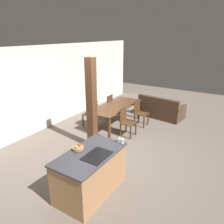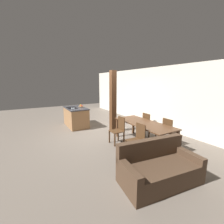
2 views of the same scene
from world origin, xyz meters
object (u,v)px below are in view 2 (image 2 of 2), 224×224
(kitchen_island, at_px, (76,117))
(couch, at_px, (159,169))
(dining_chair_far_left, at_px, (148,124))
(timber_post, at_px, (113,102))
(dining_chair_far_right, at_px, (169,131))
(fruit_bowl, at_px, (81,106))
(wine_glass_near, at_px, (72,108))
(dining_table, at_px, (144,125))
(dining_chair_near_left, at_px, (118,130))
(wine_glass_middle, at_px, (74,108))
(dining_chair_near_right, at_px, (137,139))

(kitchen_island, distance_m, couch, 4.79)
(dining_chair_far_left, height_order, couch, dining_chair_far_left)
(kitchen_island, distance_m, timber_post, 2.05)
(timber_post, bearing_deg, kitchen_island, -144.50)
(dining_chair_far_right, bearing_deg, timber_post, 22.79)
(dining_chair_far_right, xyz_separation_m, timber_post, (-2.11, -0.88, 0.77))
(fruit_bowl, height_order, wine_glass_near, wine_glass_near)
(wine_glass_near, height_order, couch, wine_glass_near)
(kitchen_island, distance_m, wine_glass_near, 0.93)
(wine_glass_near, bearing_deg, dining_table, 33.67)
(kitchen_island, xyz_separation_m, couch, (4.78, 0.28, -0.17))
(dining_chair_far_left, bearing_deg, dining_chair_near_left, 90.00)
(couch, bearing_deg, fruit_bowl, 97.38)
(dining_table, distance_m, couch, 1.96)
(fruit_bowl, distance_m, dining_chair_far_right, 4.06)
(dining_table, xyz_separation_m, couch, (1.62, -1.03, -0.37))
(dining_chair_far_left, relative_size, dining_chair_far_right, 1.00)
(wine_glass_near, distance_m, dining_chair_far_right, 3.80)
(fruit_bowl, distance_m, dining_chair_far_left, 3.22)
(dining_chair_far_right, bearing_deg, wine_glass_middle, 37.13)
(wine_glass_near, relative_size, dining_chair_near_right, 0.15)
(dining_table, xyz_separation_m, dining_chair_far_right, (0.48, 0.67, -0.18))
(wine_glass_near, height_order, dining_chair_far_right, wine_glass_near)
(kitchen_island, bearing_deg, dining_chair_near_right, 9.99)
(dining_chair_near_left, bearing_deg, kitchen_island, -166.51)
(fruit_bowl, bearing_deg, dining_chair_near_left, 7.83)
(timber_post, bearing_deg, dining_chair_far_right, 22.79)
(wine_glass_near, relative_size, timber_post, 0.05)
(dining_chair_near_right, height_order, dining_chair_far_right, same)
(couch, distance_m, timber_post, 3.48)
(dining_chair_far_left, bearing_deg, dining_chair_near_right, 125.91)
(fruit_bowl, height_order, couch, fruit_bowl)
(dining_chair_near_right, height_order, dining_chair_far_left, same)
(dining_chair_far_left, bearing_deg, fruit_bowl, 32.44)
(wine_glass_middle, height_order, dining_chair_near_right, wine_glass_middle)
(fruit_bowl, xyz_separation_m, dining_chair_far_right, (3.65, 1.71, -0.46))
(wine_glass_middle, bearing_deg, timber_post, 57.70)
(fruit_bowl, height_order, dining_chair_near_left, fruit_bowl)
(dining_chair_far_left, relative_size, timber_post, 0.36)
(wine_glass_middle, bearing_deg, dining_chair_far_right, 37.13)
(timber_post, bearing_deg, couch, -14.14)
(couch, xyz_separation_m, timber_post, (-3.24, 0.82, 0.97))
(wine_glass_near, height_order, dining_chair_near_right, wine_glass_near)
(wine_glass_near, xyz_separation_m, dining_chair_near_right, (2.97, 0.98, -0.52))
(timber_post, bearing_deg, dining_chair_far_left, 37.88)
(fruit_bowl, relative_size, timber_post, 0.09)
(kitchen_island, height_order, dining_chair_far_left, dining_chair_far_left)
(kitchen_island, height_order, wine_glass_near, wine_glass_near)
(couch, bearing_deg, wine_glass_near, 105.90)
(dining_table, relative_size, dining_chair_near_right, 2.40)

